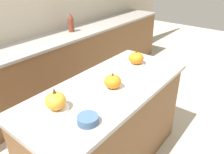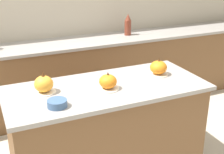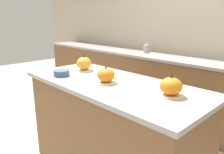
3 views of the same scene
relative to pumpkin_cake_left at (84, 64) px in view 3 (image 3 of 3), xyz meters
The scene contains 8 objects.
wall_back 1.76m from the pumpkin_cake_left, 73.46° to the left, with size 8.00×0.06×2.50m.
kitchen_island 0.73m from the pumpkin_cake_left, ahead, with size 1.67×0.73×0.92m.
back_counter 1.52m from the pumpkin_cake_left, 69.69° to the left, with size 6.00×0.60×0.93m.
pumpkin_cake_left is the anchor object (origin of this frame).
pumpkin_cake_center 0.50m from the pumpkin_cake_left, 15.83° to the right, with size 0.19×0.19×0.15m.
pumpkin_cake_right 1.03m from the pumpkin_cake_left, ahead, with size 0.18×0.18×0.16m.
bottle_short 1.41m from the pumpkin_cake_left, 101.05° to the left, with size 0.09×0.09×0.15m.
mixing_bowl 0.29m from the pumpkin_cake_left, 83.97° to the right, with size 0.14×0.14×0.05m.
Camera 3 is at (1.28, -1.22, 1.44)m, focal length 35.00 mm.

